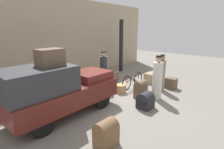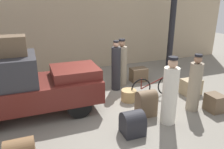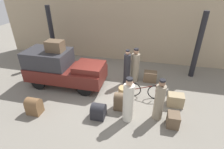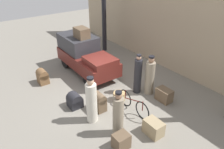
# 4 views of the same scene
# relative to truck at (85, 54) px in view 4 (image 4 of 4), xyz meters

# --- Properties ---
(ground_plane) EXTENTS (30.00, 30.00, 0.00)m
(ground_plane) POSITION_rel_truck_xyz_m (2.32, -0.34, -0.93)
(ground_plane) COLOR gray
(station_building_facade) EXTENTS (16.00, 0.15, 4.50)m
(station_building_facade) POSITION_rel_truck_xyz_m (2.32, 3.73, 1.32)
(station_building_facade) COLOR tan
(station_building_facade) RESTS_ON ground
(canopy_pillar_left) EXTENTS (0.27, 0.27, 3.40)m
(canopy_pillar_left) POSITION_rel_truck_xyz_m (-1.74, 2.39, 0.77)
(canopy_pillar_left) COLOR black
(canopy_pillar_left) RESTS_ON ground
(truck) EXTENTS (3.75, 1.55, 1.76)m
(truck) POSITION_rel_truck_xyz_m (0.00, 0.00, 0.00)
(truck) COLOR black
(truck) RESTS_ON ground
(bicycle) EXTENTS (1.69, 0.04, 0.75)m
(bicycle) POSITION_rel_truck_xyz_m (4.00, -0.21, -0.57)
(bicycle) COLOR black
(bicycle) RESTS_ON ground
(wicker_basket) EXTENTS (0.49, 0.49, 0.36)m
(wicker_basket) POSITION_rel_truck_xyz_m (3.09, -0.19, -0.75)
(wicker_basket) COLOR tan
(wicker_basket) RESTS_ON ground
(porter_lifting_near_truck) EXTENTS (0.39, 0.39, 1.81)m
(porter_lifting_near_truck) POSITION_rel_truck_xyz_m (3.50, -1.75, -0.10)
(porter_lifting_near_truck) COLOR silver
(porter_lifting_near_truck) RESTS_ON ground
(conductor_in_dark_uniform) EXTENTS (0.33, 0.33, 1.79)m
(conductor_in_dark_uniform) POSITION_rel_truck_xyz_m (3.05, 0.83, -0.10)
(conductor_in_dark_uniform) COLOR #232328
(conductor_in_dark_uniform) RESTS_ON ground
(porter_carrying_trunk) EXTENTS (0.40, 0.40, 1.76)m
(porter_carrying_trunk) POSITION_rel_truck_xyz_m (3.41, 1.19, -0.13)
(porter_carrying_trunk) COLOR gray
(porter_carrying_trunk) RESTS_ON ground
(porter_with_bicycle) EXTENTS (0.36, 0.36, 1.69)m
(porter_with_bicycle) POSITION_rel_truck_xyz_m (4.59, -1.40, -0.15)
(porter_with_bicycle) COLOR gray
(porter_with_bicycle) RESTS_ON ground
(trunk_wicker_pale) EXTENTS (0.52, 0.51, 0.60)m
(trunk_wicker_pale) POSITION_rel_truck_xyz_m (2.40, -1.87, -0.66)
(trunk_wicker_pale) COLOR #232328
(trunk_wicker_pale) RESTS_ON ground
(trunk_umber_medium) EXTENTS (0.64, 0.45, 0.53)m
(trunk_umber_medium) POSITION_rel_truck_xyz_m (5.32, -0.46, -0.67)
(trunk_umber_medium) COLOR #9E8966
(trunk_umber_medium) RESTS_ON ground
(suitcase_small_leather) EXTENTS (0.42, 0.49, 0.52)m
(suitcase_small_leather) POSITION_rel_truck_xyz_m (5.14, -1.70, -0.67)
(suitcase_small_leather) COLOR brown
(suitcase_small_leather) RESTS_ON ground
(trunk_barrel_dark) EXTENTS (0.54, 0.44, 0.69)m
(trunk_barrel_dark) POSITION_rel_truck_xyz_m (-0.12, -2.23, -0.59)
(trunk_barrel_dark) COLOR brown
(trunk_barrel_dark) RESTS_ON ground
(suitcase_tan_flat) EXTENTS (0.54, 0.38, 0.75)m
(suitcase_tan_flat) POSITION_rel_truck_xyz_m (3.14, -1.20, -0.54)
(suitcase_tan_flat) COLOR brown
(suitcase_tan_flat) RESTS_ON ground
(suitcase_black_upright) EXTENTS (0.65, 0.43, 0.54)m
(suitcase_black_upright) POSITION_rel_truck_xyz_m (4.20, 1.29, -0.66)
(suitcase_black_upright) COLOR brown
(suitcase_black_upright) RESTS_ON ground
(trunk_on_truck_roof) EXTENTS (0.76, 0.55, 0.50)m
(trunk_on_truck_roof) POSITION_rel_truck_xyz_m (-0.17, -0.00, 1.07)
(trunk_on_truck_roof) COLOR brown
(trunk_on_truck_roof) RESTS_ON truck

